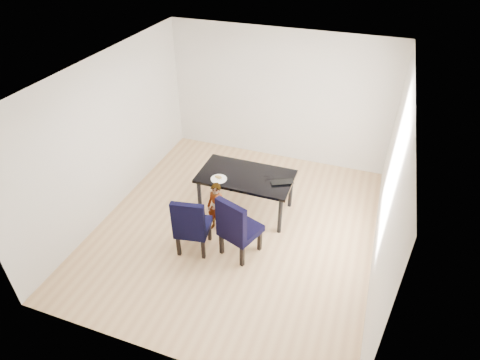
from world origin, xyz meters
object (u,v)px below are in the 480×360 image
(child, at_px, (216,208))
(plate, at_px, (219,179))
(chair_left, at_px, (193,222))
(chair_right, at_px, (241,225))
(dining_table, at_px, (246,193))
(laptop, at_px, (281,180))

(child, distance_m, plate, 0.50)
(chair_left, xyz_separation_m, chair_right, (0.73, 0.16, 0.03))
(plate, bearing_deg, chair_right, -48.66)
(chair_left, bearing_deg, plate, 75.59)
(chair_left, height_order, plate, chair_left)
(dining_table, xyz_separation_m, laptop, (0.61, 0.03, 0.39))
(chair_right, relative_size, child, 1.18)
(chair_left, distance_m, laptop, 1.63)
(dining_table, relative_size, laptop, 4.29)
(plate, relative_size, laptop, 0.72)
(dining_table, distance_m, plate, 0.61)
(plate, xyz_separation_m, laptop, (1.00, 0.30, 0.01))
(dining_table, distance_m, chair_left, 1.26)
(chair_right, bearing_deg, laptop, 91.67)
(chair_right, height_order, laptop, chair_right)
(plate, bearing_deg, laptop, 16.57)
(dining_table, bearing_deg, chair_right, -75.31)
(dining_table, relative_size, child, 1.73)
(chair_left, bearing_deg, child, 61.22)
(dining_table, bearing_deg, plate, -145.62)
(child, height_order, laptop, child)
(chair_right, relative_size, plate, 4.04)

